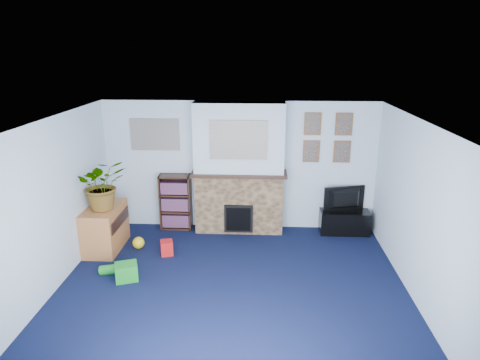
# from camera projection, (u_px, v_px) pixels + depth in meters

# --- Properties ---
(floor) EXTENTS (5.00, 4.50, 0.01)m
(floor) POSITION_uv_depth(u_px,v_px,m) (232.00, 289.00, 6.13)
(floor) COLOR black
(floor) RESTS_ON ground
(ceiling) EXTENTS (5.00, 4.50, 0.01)m
(ceiling) POSITION_uv_depth(u_px,v_px,m) (231.00, 122.00, 5.41)
(ceiling) COLOR white
(ceiling) RESTS_ON wall_back
(wall_back) EXTENTS (5.00, 0.04, 2.40)m
(wall_back) POSITION_uv_depth(u_px,v_px,m) (240.00, 166.00, 7.91)
(wall_back) COLOR silver
(wall_back) RESTS_ON ground
(wall_front) EXTENTS (5.00, 0.04, 2.40)m
(wall_front) POSITION_uv_depth(u_px,v_px,m) (213.00, 308.00, 3.62)
(wall_front) COLOR silver
(wall_front) RESTS_ON ground
(wall_left) EXTENTS (0.04, 4.50, 2.40)m
(wall_left) POSITION_uv_depth(u_px,v_px,m) (50.00, 207.00, 5.89)
(wall_left) COLOR silver
(wall_left) RESTS_ON ground
(wall_right) EXTENTS (0.04, 4.50, 2.40)m
(wall_right) POSITION_uv_depth(u_px,v_px,m) (420.00, 214.00, 5.65)
(wall_right) COLOR silver
(wall_right) RESTS_ON ground
(chimney_breast) EXTENTS (1.72, 0.50, 2.40)m
(chimney_breast) POSITION_uv_depth(u_px,v_px,m) (239.00, 170.00, 7.72)
(chimney_breast) COLOR brown
(chimney_breast) RESTS_ON ground
(collage_main) EXTENTS (1.00, 0.03, 0.68)m
(collage_main) POSITION_uv_depth(u_px,v_px,m) (238.00, 140.00, 7.34)
(collage_main) COLOR gray
(collage_main) RESTS_ON chimney_breast
(collage_left) EXTENTS (0.90, 0.03, 0.58)m
(collage_left) POSITION_uv_depth(u_px,v_px,m) (155.00, 135.00, 7.80)
(collage_left) COLOR gray
(collage_left) RESTS_ON wall_back
(portrait_tl) EXTENTS (0.30, 0.03, 0.40)m
(portrait_tl) POSITION_uv_depth(u_px,v_px,m) (313.00, 124.00, 7.59)
(portrait_tl) COLOR brown
(portrait_tl) RESTS_ON wall_back
(portrait_tr) EXTENTS (0.30, 0.03, 0.40)m
(portrait_tr) POSITION_uv_depth(u_px,v_px,m) (344.00, 124.00, 7.56)
(portrait_tr) COLOR brown
(portrait_tr) RESTS_ON wall_back
(portrait_bl) EXTENTS (0.30, 0.03, 0.40)m
(portrait_bl) POSITION_uv_depth(u_px,v_px,m) (311.00, 151.00, 7.74)
(portrait_bl) COLOR brown
(portrait_bl) RESTS_ON wall_back
(portrait_br) EXTENTS (0.30, 0.03, 0.40)m
(portrait_br) POSITION_uv_depth(u_px,v_px,m) (342.00, 152.00, 7.71)
(portrait_br) COLOR brown
(portrait_br) RESTS_ON wall_back
(tv_stand) EXTENTS (0.90, 0.38, 0.43)m
(tv_stand) POSITION_uv_depth(u_px,v_px,m) (344.00, 221.00, 7.90)
(tv_stand) COLOR black
(tv_stand) RESTS_ON ground
(television) EXTENTS (0.78, 0.29, 0.45)m
(television) POSITION_uv_depth(u_px,v_px,m) (346.00, 199.00, 7.79)
(television) COLOR black
(television) RESTS_ON tv_stand
(bookshelf) EXTENTS (0.58, 0.28, 1.05)m
(bookshelf) POSITION_uv_depth(u_px,v_px,m) (176.00, 203.00, 8.04)
(bookshelf) COLOR black
(bookshelf) RESTS_ON ground
(sideboard) EXTENTS (0.53, 0.96, 0.75)m
(sideboard) POSITION_uv_depth(u_px,v_px,m) (105.00, 229.00, 7.26)
(sideboard) COLOR #AF6B38
(sideboard) RESTS_ON ground
(potted_plant) EXTENTS (0.98, 0.94, 0.84)m
(potted_plant) POSITION_uv_depth(u_px,v_px,m) (102.00, 184.00, 6.96)
(potted_plant) COLOR #26661E
(potted_plant) RESTS_ON sideboard
(mantel_clock) EXTENTS (0.11, 0.07, 0.16)m
(mantel_clock) POSITION_uv_depth(u_px,v_px,m) (240.00, 169.00, 7.66)
(mantel_clock) COLOR gold
(mantel_clock) RESTS_ON chimney_breast
(mantel_candle) EXTENTS (0.05, 0.05, 0.16)m
(mantel_candle) POSITION_uv_depth(u_px,v_px,m) (254.00, 168.00, 7.65)
(mantel_candle) COLOR #B2BFC6
(mantel_candle) RESTS_ON chimney_breast
(mantel_teddy) EXTENTS (0.13, 0.13, 0.13)m
(mantel_teddy) POSITION_uv_depth(u_px,v_px,m) (207.00, 169.00, 7.69)
(mantel_teddy) COLOR gray
(mantel_teddy) RESTS_ON chimney_breast
(mantel_can) EXTENTS (0.06, 0.06, 0.12)m
(mantel_can) POSITION_uv_depth(u_px,v_px,m) (276.00, 170.00, 7.64)
(mantel_can) COLOR red
(mantel_can) RESTS_ON chimney_breast
(green_crate) EXTENTS (0.39, 0.35, 0.26)m
(green_crate) POSITION_uv_depth(u_px,v_px,m) (126.00, 271.00, 6.32)
(green_crate) COLOR #198C26
(green_crate) RESTS_ON ground
(toy_ball) EXTENTS (0.20, 0.20, 0.20)m
(toy_ball) POSITION_uv_depth(u_px,v_px,m) (139.00, 243.00, 7.32)
(toy_ball) COLOR yellow
(toy_ball) RESTS_ON ground
(toy_block) EXTENTS (0.24, 0.24, 0.24)m
(toy_block) POSITION_uv_depth(u_px,v_px,m) (167.00, 248.00, 7.10)
(toy_block) COLOR red
(toy_block) RESTS_ON ground
(toy_tube) EXTENTS (0.34, 0.15, 0.19)m
(toy_tube) POSITION_uv_depth(u_px,v_px,m) (111.00, 270.00, 6.51)
(toy_tube) COLOR #198C26
(toy_tube) RESTS_ON ground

